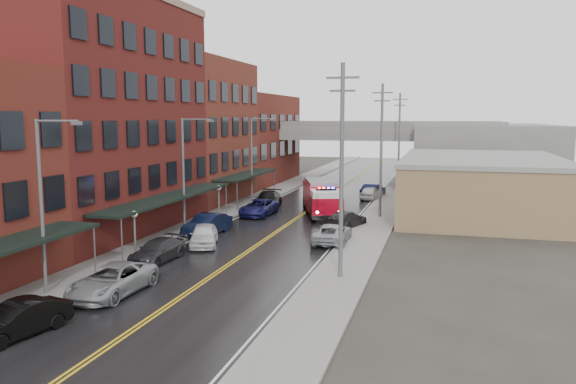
# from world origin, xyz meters

# --- Properties ---
(ground) EXTENTS (220.00, 220.00, 0.00)m
(ground) POSITION_xyz_m (0.00, 0.00, 0.00)
(ground) COLOR #2D2B26
(ground) RESTS_ON ground
(road) EXTENTS (11.00, 160.00, 0.02)m
(road) POSITION_xyz_m (0.00, 30.00, 0.01)
(road) COLOR black
(road) RESTS_ON ground
(sidewalk_left) EXTENTS (3.00, 160.00, 0.15)m
(sidewalk_left) POSITION_xyz_m (-7.30, 30.00, 0.07)
(sidewalk_left) COLOR slate
(sidewalk_left) RESTS_ON ground
(sidewalk_right) EXTENTS (3.00, 160.00, 0.15)m
(sidewalk_right) POSITION_xyz_m (7.30, 30.00, 0.07)
(sidewalk_right) COLOR slate
(sidewalk_right) RESTS_ON ground
(curb_left) EXTENTS (0.30, 160.00, 0.15)m
(curb_left) POSITION_xyz_m (-5.65, 30.00, 0.07)
(curb_left) COLOR gray
(curb_left) RESTS_ON ground
(curb_right) EXTENTS (0.30, 160.00, 0.15)m
(curb_right) POSITION_xyz_m (5.65, 30.00, 0.07)
(curb_right) COLOR gray
(curb_right) RESTS_ON ground
(brick_building_b) EXTENTS (9.00, 20.00, 18.00)m
(brick_building_b) POSITION_xyz_m (-13.30, 23.00, 9.00)
(brick_building_b) COLOR #4F1514
(brick_building_b) RESTS_ON ground
(brick_building_c) EXTENTS (9.00, 15.00, 15.00)m
(brick_building_c) POSITION_xyz_m (-13.30, 40.50, 7.50)
(brick_building_c) COLOR maroon
(brick_building_c) RESTS_ON ground
(brick_building_far) EXTENTS (9.00, 20.00, 12.00)m
(brick_building_far) POSITION_xyz_m (-13.30, 58.00, 6.00)
(brick_building_far) COLOR maroon
(brick_building_far) RESTS_ON ground
(tan_building) EXTENTS (14.00, 22.00, 5.00)m
(tan_building) POSITION_xyz_m (16.00, 40.00, 2.50)
(tan_building) COLOR #906F4D
(tan_building) RESTS_ON ground
(right_far_block) EXTENTS (18.00, 30.00, 8.00)m
(right_far_block) POSITION_xyz_m (18.00, 70.00, 4.00)
(right_far_block) COLOR slate
(right_far_block) RESTS_ON ground
(awning_1) EXTENTS (2.60, 18.00, 3.09)m
(awning_1) POSITION_xyz_m (-7.49, 23.00, 2.99)
(awning_1) COLOR black
(awning_1) RESTS_ON ground
(awning_2) EXTENTS (2.60, 13.00, 3.09)m
(awning_2) POSITION_xyz_m (-7.49, 40.50, 2.99)
(awning_2) COLOR black
(awning_2) RESTS_ON ground
(globe_lamp_1) EXTENTS (0.44, 0.44, 3.12)m
(globe_lamp_1) POSITION_xyz_m (-6.40, 16.00, 2.31)
(globe_lamp_1) COLOR #59595B
(globe_lamp_1) RESTS_ON ground
(globe_lamp_2) EXTENTS (0.44, 0.44, 3.12)m
(globe_lamp_2) POSITION_xyz_m (-6.40, 30.00, 2.31)
(globe_lamp_2) COLOR #59595B
(globe_lamp_2) RESTS_ON ground
(street_lamp_0) EXTENTS (2.64, 0.22, 9.00)m
(street_lamp_0) POSITION_xyz_m (-6.55, 8.00, 5.19)
(street_lamp_0) COLOR #59595B
(street_lamp_0) RESTS_ON ground
(street_lamp_1) EXTENTS (2.64, 0.22, 9.00)m
(street_lamp_1) POSITION_xyz_m (-6.55, 24.00, 5.19)
(street_lamp_1) COLOR #59595B
(street_lamp_1) RESTS_ON ground
(street_lamp_2) EXTENTS (2.64, 0.22, 9.00)m
(street_lamp_2) POSITION_xyz_m (-6.55, 40.00, 5.19)
(street_lamp_2) COLOR #59595B
(street_lamp_2) RESTS_ON ground
(utility_pole_0) EXTENTS (1.80, 0.24, 12.00)m
(utility_pole_0) POSITION_xyz_m (7.20, 15.00, 6.31)
(utility_pole_0) COLOR #59595B
(utility_pole_0) RESTS_ON ground
(utility_pole_1) EXTENTS (1.80, 0.24, 12.00)m
(utility_pole_1) POSITION_xyz_m (7.20, 35.00, 6.31)
(utility_pole_1) COLOR #59595B
(utility_pole_1) RESTS_ON ground
(utility_pole_2) EXTENTS (1.80, 0.24, 12.00)m
(utility_pole_2) POSITION_xyz_m (7.20, 55.00, 6.31)
(utility_pole_2) COLOR #59595B
(utility_pole_2) RESTS_ON ground
(overpass) EXTENTS (40.00, 10.00, 7.50)m
(overpass) POSITION_xyz_m (0.00, 62.00, 5.99)
(overpass) COLOR slate
(overpass) RESTS_ON ground
(fire_truck) EXTENTS (5.62, 9.11, 3.17)m
(fire_truck) POSITION_xyz_m (1.85, 34.85, 1.72)
(fire_truck) COLOR #A2071A
(fire_truck) RESTS_ON ground
(parked_car_left_1) EXTENTS (2.52, 4.72, 1.48)m
(parked_car_left_1) POSITION_xyz_m (-4.20, 3.05, 0.74)
(parked_car_left_1) COLOR black
(parked_car_left_1) RESTS_ON ground
(parked_car_left_2) EXTENTS (2.70, 5.61, 1.54)m
(parked_car_left_2) POSITION_xyz_m (-3.60, 9.04, 0.77)
(parked_car_left_2) COLOR gray
(parked_car_left_2) RESTS_ON ground
(parked_car_left_3) EXTENTS (2.27, 4.92, 1.39)m
(parked_car_left_3) POSITION_xyz_m (-4.65, 15.70, 0.70)
(parked_car_left_3) COLOR #28282A
(parked_car_left_3) RESTS_ON ground
(parked_car_left_4) EXTENTS (3.29, 4.93, 1.56)m
(parked_car_left_4) POSITION_xyz_m (-3.60, 20.48, 0.78)
(parked_car_left_4) COLOR silver
(parked_car_left_4) RESTS_ON ground
(parked_car_left_5) EXTENTS (2.53, 5.13, 1.62)m
(parked_car_left_5) POSITION_xyz_m (-4.91, 24.05, 0.81)
(parked_car_left_5) COLOR black
(parked_car_left_5) RESTS_ON ground
(parked_car_left_6) EXTENTS (2.59, 5.48, 1.51)m
(parked_car_left_6) POSITION_xyz_m (-3.76, 33.20, 0.76)
(parked_car_left_6) COLOR #161854
(parked_car_left_6) RESTS_ON ground
(parked_car_left_7) EXTENTS (3.03, 5.93, 1.65)m
(parked_car_left_7) POSITION_xyz_m (-4.29, 37.58, 0.82)
(parked_car_left_7) COLOR black
(parked_car_left_7) RESTS_ON ground
(parked_car_right_0) EXTENTS (2.44, 5.15, 1.42)m
(parked_car_right_0) POSITION_xyz_m (5.00, 23.80, 0.71)
(parked_car_right_0) COLOR #999CA0
(parked_car_right_0) RESTS_ON ground
(parked_car_right_1) EXTENTS (3.33, 5.13, 1.38)m
(parked_car_right_1) POSITION_xyz_m (5.00, 29.80, 0.69)
(parked_car_right_1) COLOR #27272A
(parked_car_right_1) RESTS_ON ground
(parked_car_right_2) EXTENTS (2.41, 4.59, 1.49)m
(parked_car_right_2) POSITION_xyz_m (5.00, 46.20, 0.75)
(parked_car_right_2) COLOR silver
(parked_car_right_2) RESTS_ON ground
(parked_car_right_3) EXTENTS (2.48, 5.00, 1.58)m
(parked_car_right_3) POSITION_xyz_m (5.00, 47.80, 0.79)
(parked_car_right_3) COLOR black
(parked_car_right_3) RESTS_ON ground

